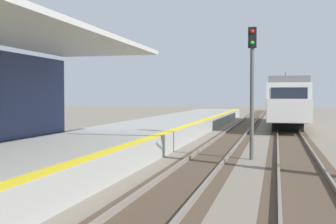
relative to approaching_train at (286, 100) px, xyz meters
The scene contains 5 objects.
station_platform 24.45m from the approaching_train, 108.66° to the right, with size 5.00×80.00×0.91m.
track_pair_nearest_platform 19.52m from the approaching_train, 100.11° to the right, with size 2.34×120.00×0.16m.
track_pair_middle 19.22m from the approaching_train, 90.01° to the right, with size 2.34×120.00×0.16m.
approaching_train is the anchor object (origin of this frame).
rail_signal_post 20.81m from the approaching_train, 94.82° to the right, with size 0.32×0.34×5.20m.
Camera 1 is at (4.48, 1.18, 2.50)m, focal length 46.07 mm.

